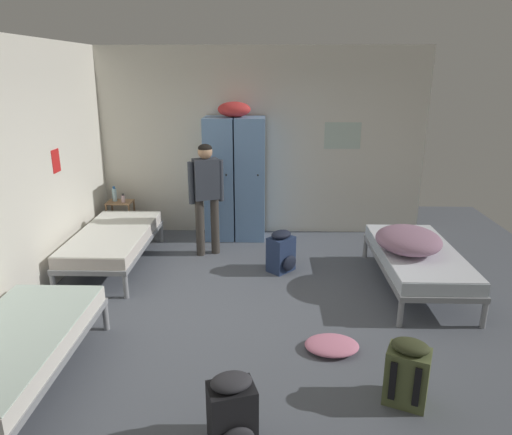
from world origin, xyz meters
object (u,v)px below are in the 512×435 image
(locker_bank, at_px, (235,176))
(backpack_black, at_px, (232,412))
(bed_left_front, at_px, (13,347))
(bed_left_rear, at_px, (113,239))
(shelf_unit, at_px, (121,215))
(bedding_heap, at_px, (408,240))
(backpack_olive, at_px, (407,373))
(clothes_pile_pink, at_px, (332,345))
(water_bottle, at_px, (114,195))
(lotion_bottle, at_px, (123,199))
(backpack_navy, at_px, (282,252))
(bed_right, at_px, (417,258))
(person_traveler, at_px, (206,189))

(locker_bank, bearing_deg, backpack_black, -86.31)
(bed_left_front, xyz_separation_m, bed_left_rear, (0.00, 2.52, 0.00))
(locker_bank, relative_size, shelf_unit, 3.63)
(bedding_heap, bearing_deg, locker_bank, 140.31)
(locker_bank, relative_size, backpack_olive, 3.76)
(bed_left_rear, distance_m, clothes_pile_pink, 3.28)
(water_bottle, height_order, clothes_pile_pink, water_bottle)
(water_bottle, bearing_deg, lotion_bottle, -21.80)
(locker_bank, xyz_separation_m, shelf_unit, (-1.79, -0.03, -0.62))
(bedding_heap, bearing_deg, backpack_navy, 161.54)
(locker_bank, height_order, backpack_navy, locker_bank)
(backpack_navy, relative_size, backpack_olive, 1.00)
(shelf_unit, height_order, bed_right, shelf_unit)
(bed_right, bearing_deg, shelf_unit, 157.45)
(bed_left_front, bearing_deg, bed_right, 27.46)
(shelf_unit, height_order, clothes_pile_pink, shelf_unit)
(locker_bank, xyz_separation_m, bed_right, (2.28, -1.72, -0.59))
(backpack_navy, bearing_deg, lotion_bottle, 153.14)
(bed_right, height_order, bedding_heap, bedding_heap)
(water_bottle, height_order, backpack_black, water_bottle)
(bed_right, bearing_deg, bed_left_rear, 171.95)
(bed_left_rear, bearing_deg, backpack_black, -59.54)
(shelf_unit, distance_m, clothes_pile_pink, 4.22)
(backpack_black, distance_m, backpack_olive, 1.42)
(shelf_unit, height_order, bedding_heap, bedding_heap)
(locker_bank, distance_m, lotion_bottle, 1.75)
(bed_left_front, xyz_separation_m, bed_right, (3.82, 1.98, 0.00))
(bed_right, xyz_separation_m, clothes_pile_pink, (-1.17, -1.37, -0.33))
(clothes_pile_pink, bearing_deg, backpack_black, -125.64)
(bed_right, relative_size, backpack_navy, 3.45)
(backpack_olive, bearing_deg, person_traveler, 122.54)
(lotion_bottle, height_order, backpack_black, lotion_bottle)
(bed_left_rear, distance_m, lotion_bottle, 1.15)
(bed_left_rear, height_order, person_traveler, person_traveler)
(locker_bank, bearing_deg, bed_left_front, -112.50)
(locker_bank, height_order, backpack_black, locker_bank)
(bed_right, xyz_separation_m, backpack_black, (-2.01, -2.54, -0.12))
(person_traveler, relative_size, backpack_black, 2.85)
(person_traveler, distance_m, clothes_pile_pink, 2.92)
(shelf_unit, distance_m, backpack_black, 4.71)
(bed_left_front, distance_m, bed_right, 4.30)
(locker_bank, distance_m, bed_left_rear, 2.03)
(bed_right, height_order, person_traveler, person_traveler)
(backpack_navy, bearing_deg, backpack_olive, -69.68)
(backpack_black, xyz_separation_m, clothes_pile_pink, (0.84, 1.17, -0.21))
(backpack_olive, height_order, clothes_pile_pink, backpack_olive)
(locker_bank, relative_size, bedding_heap, 2.47)
(backpack_navy, xyz_separation_m, backpack_olive, (0.92, -2.49, 0.00))
(water_bottle, xyz_separation_m, backpack_olive, (3.47, -3.77, -0.41))
(shelf_unit, distance_m, lotion_bottle, 0.29)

